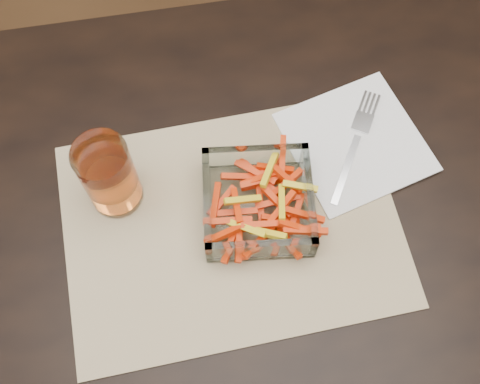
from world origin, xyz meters
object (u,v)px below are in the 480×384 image
object	(u,v)px
glass_bowl	(258,204)
fork	(355,142)
tumbler	(110,177)
dining_table	(340,271)

from	to	relation	value
glass_bowl	fork	xyz separation A→B (m)	(0.16, 0.08, -0.02)
glass_bowl	tumbler	world-z (taller)	tumbler
fork	tumbler	bearing A→B (deg)	-145.49
dining_table	tumbler	xyz separation A→B (m)	(-0.30, 0.14, 0.15)
dining_table	tumbler	bearing A→B (deg)	155.59
glass_bowl	tumbler	xyz separation A→B (m)	(-0.19, 0.06, 0.03)
glass_bowl	tumbler	size ratio (longest dim) A/B	1.27
dining_table	tumbler	size ratio (longest dim) A/B	12.82
glass_bowl	fork	distance (m)	0.18
tumbler	fork	distance (m)	0.35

